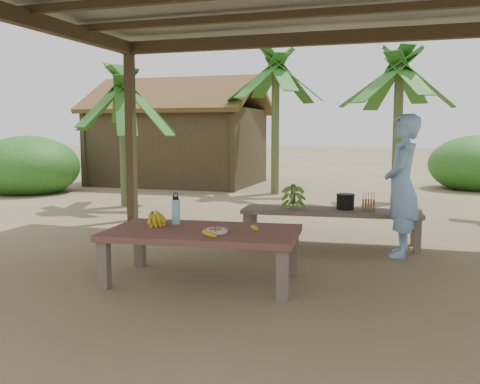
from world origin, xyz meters
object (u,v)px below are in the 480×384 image
(ripe_banana_bunch, at_px, (153,218))
(woman, at_px, (402,186))
(work_table, at_px, (203,236))
(cooking_pot, at_px, (345,202))
(plate, at_px, (216,231))
(water_flask, at_px, (176,211))
(bench, at_px, (331,214))

(ripe_banana_bunch, distance_m, woman, 2.85)
(work_table, bearing_deg, cooking_pot, 56.50)
(cooking_pot, bearing_deg, ripe_banana_bunch, -129.22)
(cooking_pot, xyz_separation_m, woman, (0.68, -0.42, 0.27))
(plate, xyz_separation_m, cooking_pot, (0.93, 2.20, 0.03))
(work_table, distance_m, woman, 2.47)
(water_flask, height_order, woman, woman)
(water_flask, relative_size, cooking_pot, 1.44)
(cooking_pot, height_order, woman, woman)
(ripe_banana_bunch, bearing_deg, bench, 52.75)
(ripe_banana_bunch, height_order, plate, ripe_banana_bunch)
(plate, relative_size, woman, 0.14)
(water_flask, relative_size, woman, 0.20)
(bench, xyz_separation_m, cooking_pot, (0.17, 0.08, 0.15))
(plate, height_order, cooking_pot, cooking_pot)
(water_flask, bearing_deg, plate, -30.80)
(plate, relative_size, cooking_pot, 1.05)
(ripe_banana_bunch, relative_size, woman, 0.16)
(ripe_banana_bunch, relative_size, water_flask, 0.80)
(ripe_banana_bunch, bearing_deg, plate, -13.21)
(work_table, bearing_deg, bench, 59.51)
(ripe_banana_bunch, bearing_deg, water_flask, 40.87)
(woman, bearing_deg, ripe_banana_bunch, -53.52)
(bench, relative_size, ripe_banana_bunch, 8.81)
(cooking_pot, relative_size, woman, 0.14)
(water_flask, bearing_deg, cooking_pot, 51.76)
(ripe_banana_bunch, xyz_separation_m, woman, (2.33, 1.61, 0.24))
(plate, xyz_separation_m, woman, (1.61, 1.78, 0.30))
(woman, bearing_deg, work_table, -44.92)
(ripe_banana_bunch, distance_m, water_flask, 0.24)
(bench, bearing_deg, cooking_pot, 19.34)
(bench, bearing_deg, water_flask, -130.81)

